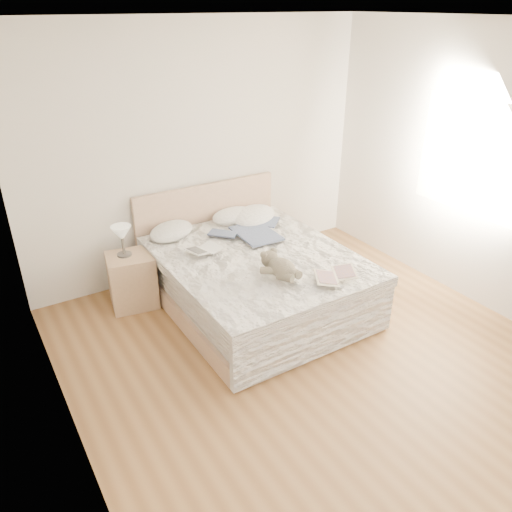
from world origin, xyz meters
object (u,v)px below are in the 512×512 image
object	(u,v)px
table_lamp	(122,235)
photo_book	(204,250)
bed	(253,277)
teddy_bear	(282,275)
nightstand	(132,280)
childrens_book	(335,276)

from	to	relation	value
table_lamp	photo_book	distance (m)	0.81
bed	teddy_bear	size ratio (longest dim) A/B	5.79
nightstand	teddy_bear	distance (m)	1.62
childrens_book	nightstand	bearing A→B (deg)	162.47
table_lamp	childrens_book	world-z (taller)	table_lamp
photo_book	teddy_bear	xyz separation A→B (m)	(0.34, -0.85, 0.02)
photo_book	teddy_bear	size ratio (longest dim) A/B	0.87
photo_book	teddy_bear	bearing A→B (deg)	-83.23
bed	table_lamp	distance (m)	1.36
nightstand	teddy_bear	bearing A→B (deg)	-52.18
nightstand	photo_book	distance (m)	0.82
bed	photo_book	distance (m)	0.58
bed	table_lamp	xyz separation A→B (m)	(-1.09, 0.66, 0.48)
teddy_bear	childrens_book	bearing A→B (deg)	-40.56
childrens_book	teddy_bear	bearing A→B (deg)	-179.84
bed	photo_book	world-z (taller)	bed
bed	photo_book	size ratio (longest dim) A/B	6.67
teddy_bear	nightstand	bearing A→B (deg)	116.48
bed	table_lamp	size ratio (longest dim) A/B	6.85
bed	nightstand	xyz separation A→B (m)	(-1.05, 0.62, -0.03)
teddy_bear	table_lamp	bearing A→B (deg)	116.73
table_lamp	teddy_bear	world-z (taller)	table_lamp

